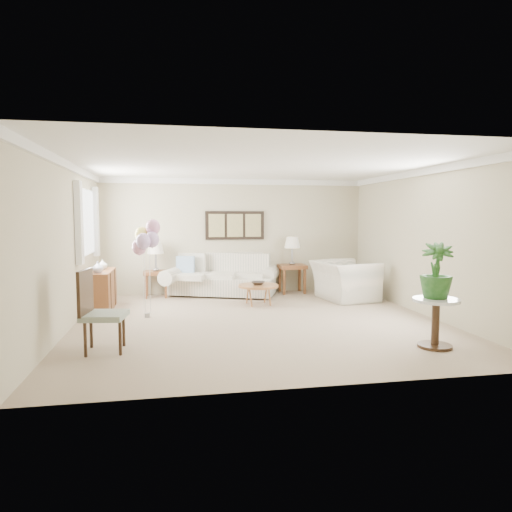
{
  "coord_description": "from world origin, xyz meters",
  "views": [
    {
      "loc": [
        -1.39,
        -7.39,
        1.76
      ],
      "look_at": [
        0.06,
        0.6,
        1.05
      ],
      "focal_mm": 32.0,
      "sensor_mm": 36.0,
      "label": 1
    }
  ],
  "objects_px": {
    "sofa": "(222,279)",
    "coffee_table": "(258,286)",
    "armchair": "(345,281)",
    "balloon_cluster": "(146,238)",
    "accent_chair": "(98,309)"
  },
  "relations": [
    {
      "from": "coffee_table",
      "to": "armchair",
      "type": "height_order",
      "value": "armchair"
    },
    {
      "from": "accent_chair",
      "to": "sofa",
      "type": "bearing_deg",
      "value": 62.97
    },
    {
      "from": "coffee_table",
      "to": "accent_chair",
      "type": "height_order",
      "value": "accent_chair"
    },
    {
      "from": "balloon_cluster",
      "to": "accent_chair",
      "type": "bearing_deg",
      "value": -104.46
    },
    {
      "from": "coffee_table",
      "to": "accent_chair",
      "type": "distance_m",
      "value": 3.78
    },
    {
      "from": "armchair",
      "to": "accent_chair",
      "type": "distance_m",
      "value": 5.39
    },
    {
      "from": "armchair",
      "to": "accent_chair",
      "type": "height_order",
      "value": "accent_chair"
    },
    {
      "from": "armchair",
      "to": "balloon_cluster",
      "type": "height_order",
      "value": "balloon_cluster"
    },
    {
      "from": "coffee_table",
      "to": "armchair",
      "type": "bearing_deg",
      "value": 6.82
    },
    {
      "from": "sofa",
      "to": "balloon_cluster",
      "type": "bearing_deg",
      "value": -127.03
    },
    {
      "from": "coffee_table",
      "to": "accent_chair",
      "type": "relative_size",
      "value": 0.74
    },
    {
      "from": "sofa",
      "to": "accent_chair",
      "type": "relative_size",
      "value": 2.62
    },
    {
      "from": "sofa",
      "to": "coffee_table",
      "type": "bearing_deg",
      "value": -65.66
    },
    {
      "from": "armchair",
      "to": "balloon_cluster",
      "type": "xyz_separation_m",
      "value": [
        -4.01,
        -0.98,
        0.97
      ]
    },
    {
      "from": "coffee_table",
      "to": "balloon_cluster",
      "type": "distance_m",
      "value": 2.46
    }
  ]
}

